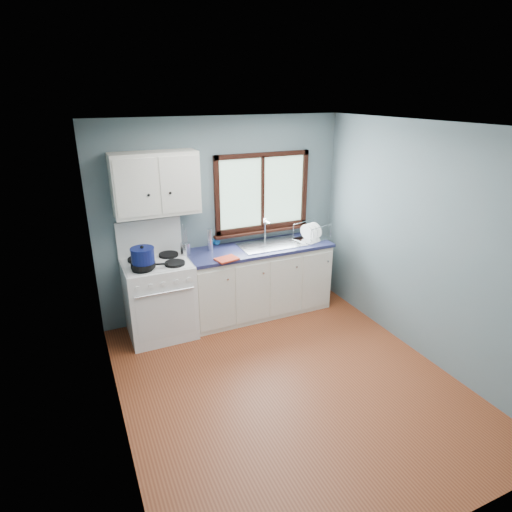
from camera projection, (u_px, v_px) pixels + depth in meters
name	position (u px, v px, depth m)	size (l,w,h in m)	color
floor	(288.00, 383.00, 4.35)	(3.20, 3.60, 0.02)	brown
ceiling	(296.00, 125.00, 3.44)	(3.20, 3.60, 0.02)	white
wall_back	(223.00, 218.00, 5.43)	(3.20, 0.02, 2.50)	slate
wall_front	(450.00, 385.00, 2.36)	(3.20, 0.02, 2.50)	slate
wall_left	(107.00, 302.00, 3.28)	(0.02, 3.60, 2.50)	slate
wall_right	(425.00, 244.00, 4.51)	(0.02, 3.60, 2.50)	slate
gas_range	(159.00, 296.00, 5.05)	(0.76, 0.69, 1.36)	white
base_cabinets	(259.00, 283.00, 5.60)	(1.85, 0.60, 0.88)	silver
countertop	(259.00, 248.00, 5.42)	(1.89, 0.64, 0.04)	#191C3F
sink	(271.00, 249.00, 5.51)	(0.84, 0.46, 0.44)	silver
window	(262.00, 198.00, 5.52)	(1.36, 0.10, 1.03)	#9EC6A8
upper_cabinets	(156.00, 184.00, 4.75)	(0.95, 0.35, 0.70)	silver
skillet	(144.00, 265.00, 4.67)	(0.43, 0.33, 0.05)	black
stockpot	(143.00, 258.00, 4.64)	(0.33, 0.33, 0.25)	#0C144B
utensil_crock	(185.00, 249.00, 5.11)	(0.15, 0.15, 0.38)	silver
thermos	(210.00, 240.00, 5.24)	(0.07, 0.07, 0.28)	silver
soap_bottle	(218.00, 237.00, 5.42)	(0.09, 0.09, 0.24)	#175EA4
dish_towel	(227.00, 259.00, 4.99)	(0.26, 0.18, 0.02)	#BF3B22
dish_rack	(311.00, 235.00, 5.67)	(0.51, 0.45, 0.22)	silver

